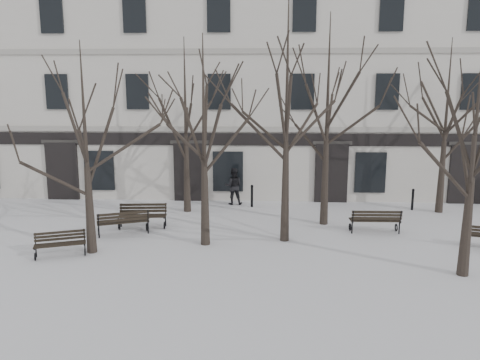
# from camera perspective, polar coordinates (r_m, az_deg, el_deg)

# --- Properties ---
(ground) EXTENTS (100.00, 100.00, 0.00)m
(ground) POSITION_cam_1_polar(r_m,az_deg,el_deg) (15.85, 2.31, -9.11)
(ground) COLOR silver
(ground) RESTS_ON ground
(building) EXTENTS (40.40, 10.20, 11.40)m
(building) POSITION_cam_1_polar(r_m,az_deg,el_deg) (27.89, 2.59, 10.91)
(building) COLOR beige
(building) RESTS_ON ground
(tree_0) EXTENTS (4.89, 4.89, 6.98)m
(tree_0) POSITION_cam_1_polar(r_m,az_deg,el_deg) (16.05, -18.43, 6.55)
(tree_0) COLOR black
(tree_0) RESTS_ON ground
(tree_1) EXTENTS (5.11, 5.11, 7.30)m
(tree_1) POSITION_cam_1_polar(r_m,az_deg,el_deg) (16.12, -4.45, 7.77)
(tree_1) COLOR black
(tree_1) RESTS_ON ground
(tree_2) EXTENTS (5.98, 5.98, 8.54)m
(tree_2) POSITION_cam_1_polar(r_m,az_deg,el_deg) (16.59, 5.75, 10.53)
(tree_2) COLOR black
(tree_2) RESTS_ON ground
(tree_3) EXTENTS (4.91, 4.91, 7.02)m
(tree_3) POSITION_cam_1_polar(r_m,az_deg,el_deg) (14.78, 26.81, 5.75)
(tree_3) COLOR black
(tree_3) RESTS_ON ground
(tree_4) EXTENTS (5.40, 5.40, 7.72)m
(tree_4) POSITION_cam_1_polar(r_m,az_deg,el_deg) (20.95, -6.69, 9.09)
(tree_4) COLOR black
(tree_4) RESTS_ON ground
(tree_5) EXTENTS (5.88, 5.88, 8.41)m
(tree_5) POSITION_cam_1_polar(r_m,az_deg,el_deg) (19.03, 10.66, 10.14)
(tree_5) COLOR black
(tree_5) RESTS_ON ground
(tree_6) EXTENTS (5.38, 5.38, 7.68)m
(tree_6) POSITION_cam_1_polar(r_m,az_deg,el_deg) (22.56, 23.93, 8.31)
(tree_6) COLOR black
(tree_6) RESTS_ON ground
(bench_0) EXTENTS (1.70, 1.10, 0.81)m
(bench_0) POSITION_cam_1_polar(r_m,az_deg,el_deg) (16.72, -21.08, -7.19)
(bench_0) COLOR black
(bench_0) RESTS_ON ground
(bench_1) EXTENTS (2.01, 1.34, 0.97)m
(bench_1) POSITION_cam_1_polar(r_m,az_deg,el_deg) (18.38, -14.04, -4.93)
(bench_1) COLOR black
(bench_1) RESTS_ON ground
(bench_3) EXTENTS (1.94, 0.85, 0.95)m
(bench_3) POSITION_cam_1_polar(r_m,az_deg,el_deg) (19.23, -11.79, -4.18)
(bench_3) COLOR black
(bench_3) RESTS_ON ground
(bench_4) EXTENTS (1.91, 0.72, 0.96)m
(bench_4) POSITION_cam_1_polar(r_m,az_deg,el_deg) (18.83, 16.15, -4.69)
(bench_4) COLOR black
(bench_4) RESTS_ON ground
(bollard_a) EXTENTS (0.14, 0.14, 1.07)m
(bollard_a) POSITION_cam_1_polar(r_m,az_deg,el_deg) (22.18, 1.46, -1.85)
(bollard_a) COLOR black
(bollard_a) RESTS_ON ground
(bollard_b) EXTENTS (0.13, 0.13, 1.01)m
(bollard_b) POSITION_cam_1_polar(r_m,az_deg,el_deg) (23.03, 20.31, -2.14)
(bollard_b) COLOR black
(bollard_b) RESTS_ON ground
(pedestrian_b) EXTENTS (0.90, 0.72, 1.79)m
(pedestrian_b) POSITION_cam_1_polar(r_m,az_deg,el_deg) (22.84, -0.80, -2.96)
(pedestrian_b) COLOR black
(pedestrian_b) RESTS_ON ground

